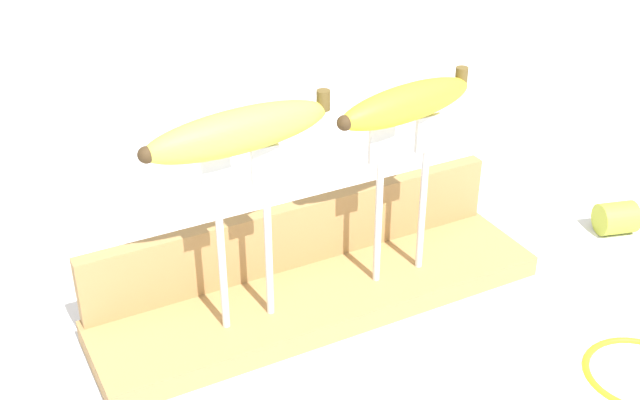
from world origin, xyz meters
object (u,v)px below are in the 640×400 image
object	(u,v)px
wire_coil	(640,371)
banana_raised_right	(407,103)
fork_stand_left	(244,223)
banana_chunk_near	(617,218)
fork_fallen_far	(150,258)
banana_raised_left	(239,131)
fork_stand_right	(402,185)

from	to	relation	value
wire_coil	banana_raised_right	bearing A→B (deg)	120.74
fork_stand_left	banana_chunk_near	distance (m)	0.46
fork_fallen_far	wire_coil	bearing A→B (deg)	-48.79
banana_raised_left	fork_fallen_far	world-z (taller)	banana_raised_left
banana_raised_right	banana_raised_left	bearing A→B (deg)	180.00
banana_chunk_near	fork_stand_right	bearing A→B (deg)	176.05
fork_stand_left	wire_coil	world-z (taller)	fork_stand_left
banana_chunk_near	wire_coil	distance (m)	0.25
fork_stand_right	banana_chunk_near	bearing A→B (deg)	-3.95
fork_stand_right	banana_raised_left	size ratio (longest dim) A/B	0.97
fork_fallen_far	wire_coil	world-z (taller)	same
banana_raised_left	wire_coil	bearing A→B (deg)	-35.97
fork_stand_right	banana_chunk_near	xyz separation A→B (m)	(0.28, -0.02, -0.11)
fork_stand_left	banana_chunk_near	world-z (taller)	fork_stand_left
fork_stand_left	banana_chunk_near	size ratio (longest dim) A/B	3.39
fork_stand_left	fork_fallen_far	world-z (taller)	fork_stand_left
fork_stand_right	banana_raised_right	world-z (taller)	banana_raised_right
fork_stand_left	fork_fallen_far	distance (m)	0.22
fork_stand_right	fork_fallen_far	distance (m)	0.30
banana_raised_left	banana_chunk_near	bearing A→B (deg)	-2.50
banana_raised_right	fork_fallen_far	world-z (taller)	banana_raised_right
fork_stand_right	banana_raised_left	bearing A→B (deg)	-180.00
fork_stand_left	fork_stand_right	bearing A→B (deg)	-0.00
fork_stand_left	banana_raised_right	world-z (taller)	banana_raised_right
banana_raised_left	wire_coil	world-z (taller)	banana_raised_left
fork_stand_right	fork_stand_left	bearing A→B (deg)	180.00
banana_raised_left	fork_fallen_far	xyz separation A→B (m)	(-0.04, 0.17, -0.21)
banana_raised_right	banana_chunk_near	world-z (taller)	banana_raised_right
fork_stand_right	fork_fallen_far	bearing A→B (deg)	140.71
fork_stand_left	fork_stand_right	world-z (taller)	fork_stand_left
fork_stand_right	wire_coil	world-z (taller)	fork_stand_right
fork_stand_left	fork_fallen_far	size ratio (longest dim) A/B	1.11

